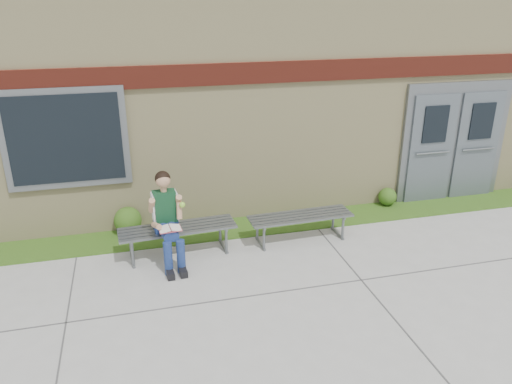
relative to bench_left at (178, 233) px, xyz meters
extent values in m
plane|color=#9E9E99|center=(1.44, -1.93, -0.36)|extent=(80.00, 80.00, 0.00)
cube|color=#2C5216|center=(1.44, 0.67, -0.35)|extent=(16.00, 0.80, 0.02)
cube|color=beige|center=(1.44, 4.07, 1.64)|extent=(16.00, 6.00, 4.00)
cube|color=maroon|center=(1.44, 1.04, 2.24)|extent=(16.00, 0.06, 0.35)
cube|color=slate|center=(-1.56, 1.03, 1.34)|extent=(1.90, 0.08, 1.60)
cube|color=black|center=(-1.56, 0.99, 1.34)|extent=(1.70, 0.04, 1.40)
cube|color=slate|center=(5.44, 1.03, 0.79)|extent=(2.20, 0.08, 2.30)
cube|color=#535C63|center=(4.94, 0.98, 0.69)|extent=(0.92, 0.06, 2.10)
cube|color=#535C63|center=(5.94, 0.98, 0.69)|extent=(0.92, 0.06, 2.10)
cube|color=slate|center=(0.00, 0.00, 0.09)|extent=(1.82, 0.61, 0.03)
cube|color=slate|center=(-0.72, 0.00, -0.16)|extent=(0.07, 0.50, 0.41)
cube|color=slate|center=(0.72, 0.00, -0.16)|extent=(0.07, 0.50, 0.41)
cube|color=slate|center=(2.00, 0.00, 0.07)|extent=(1.72, 0.53, 0.03)
cube|color=slate|center=(1.32, 0.00, -0.16)|extent=(0.06, 0.48, 0.39)
cube|color=slate|center=(2.68, 0.00, -0.16)|extent=(0.06, 0.48, 0.39)
cube|color=navy|center=(-0.18, -0.05, 0.19)|extent=(0.37, 0.28, 0.17)
cube|color=#0E3621|center=(-0.17, -0.07, 0.51)|extent=(0.35, 0.23, 0.47)
sphere|color=tan|center=(-0.17, -0.08, 0.92)|extent=(0.23, 0.23, 0.22)
sphere|color=black|center=(-0.17, -0.06, 0.94)|extent=(0.24, 0.24, 0.23)
cylinder|color=navy|center=(-0.25, -0.32, 0.21)|extent=(0.19, 0.44, 0.15)
cylinder|color=navy|center=(-0.06, -0.31, 0.21)|extent=(0.19, 0.44, 0.15)
cylinder|color=navy|center=(-0.21, -0.57, -0.10)|extent=(0.12, 0.12, 0.52)
cylinder|color=navy|center=(-0.02, -0.55, -0.10)|extent=(0.12, 0.12, 0.52)
cube|color=black|center=(-0.20, -0.64, -0.31)|extent=(0.12, 0.28, 0.10)
cube|color=black|center=(-0.01, -0.63, -0.31)|extent=(0.12, 0.28, 0.10)
cylinder|color=tan|center=(-0.36, -0.15, 0.57)|extent=(0.11, 0.24, 0.27)
cylinder|color=tan|center=(0.03, -0.12, 0.57)|extent=(0.11, 0.24, 0.27)
cube|color=white|center=(-0.14, -0.44, 0.31)|extent=(0.34, 0.25, 0.02)
cube|color=#B3434F|center=(-0.14, -0.44, 0.30)|extent=(0.34, 0.26, 0.01)
sphere|color=#90D538|center=(0.07, -0.26, 0.58)|extent=(0.09, 0.09, 0.09)
sphere|color=#2C5216|center=(-0.75, 0.92, -0.11)|extent=(0.46, 0.46, 0.46)
sphere|color=#2C5216|center=(4.09, 0.92, -0.17)|extent=(0.34, 0.34, 0.34)
camera|label=1|loc=(-0.55, -7.01, 3.45)|focal=35.00mm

